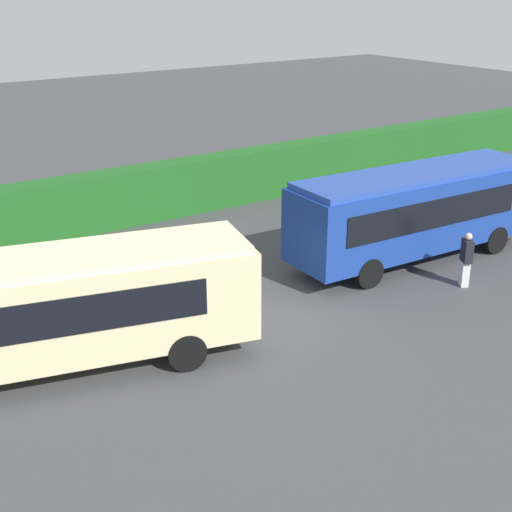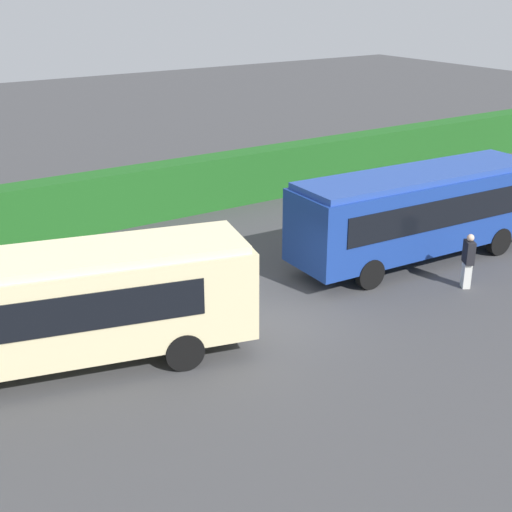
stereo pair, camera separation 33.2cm
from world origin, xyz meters
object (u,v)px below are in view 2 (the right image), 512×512
person_left (468,260)px  person_center (380,206)px  bus_blue (418,210)px  bus_cream (44,306)px

person_left → person_center: (1.72, 5.92, -0.09)m
person_center → bus_blue: bearing=112.2°
person_center → person_left: bearing=118.4°
bus_cream → bus_blue: 13.10m
bus_blue → person_left: size_ratio=5.36×
bus_blue → person_left: 2.80m
person_left → person_center: size_ratio=1.10×
bus_blue → person_center: bus_blue is taller
person_left → person_center: bearing=-75.4°
bus_cream → person_left: size_ratio=5.88×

